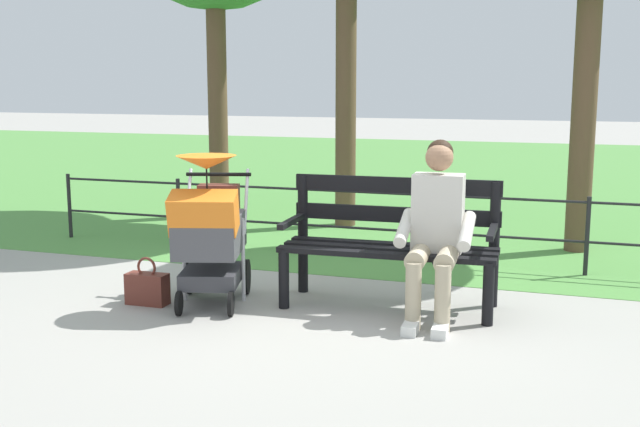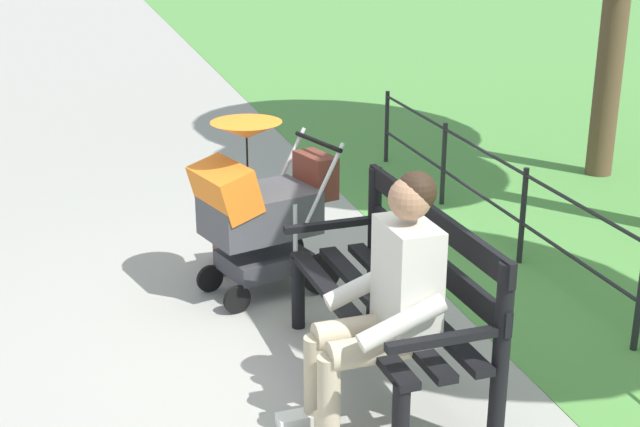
% 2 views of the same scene
% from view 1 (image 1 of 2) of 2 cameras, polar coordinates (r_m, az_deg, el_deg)
% --- Properties ---
extents(ground_plane, '(60.00, 60.00, 0.00)m').
position_cam_1_polar(ground_plane, '(6.01, -0.45, -6.53)').
color(ground_plane, '#9E9B93').
extents(grass_lawn, '(40.00, 16.00, 0.01)m').
position_cam_1_polar(grass_lawn, '(14.48, 10.89, 2.88)').
color(grass_lawn, '#518E42').
rests_on(grass_lawn, ground).
extents(park_bench, '(1.62, 0.66, 0.96)m').
position_cam_1_polar(park_bench, '(5.84, 5.28, -1.74)').
color(park_bench, black).
rests_on(park_bench, ground).
extents(person_on_bench, '(0.55, 0.74, 1.28)m').
position_cam_1_polar(person_on_bench, '(5.52, 8.54, -0.86)').
color(person_on_bench, tan).
rests_on(person_on_bench, ground).
extents(stroller, '(0.72, 0.98, 1.15)m').
position_cam_1_polar(stroller, '(5.84, -8.14, -1.11)').
color(stroller, black).
rests_on(stroller, ground).
extents(handbag, '(0.32, 0.14, 0.37)m').
position_cam_1_polar(handbag, '(6.06, -12.64, -5.39)').
color(handbag, brown).
rests_on(handbag, ground).
extents(park_fence, '(6.70, 0.04, 0.70)m').
position_cam_1_polar(park_fence, '(7.34, 3.40, -0.22)').
color(park_fence, black).
rests_on(park_fence, ground).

